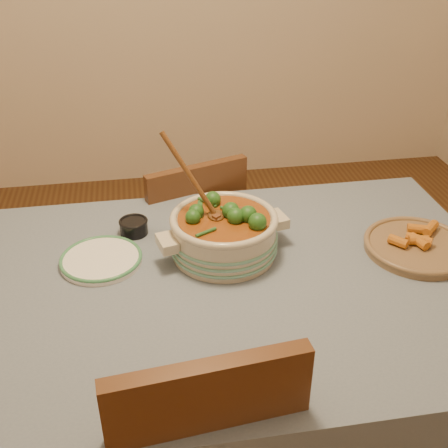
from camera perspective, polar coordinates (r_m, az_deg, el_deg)
name	(u,v)px	position (r m, az deg, el deg)	size (l,w,h in m)	color
dining_table	(221,306)	(1.67, -0.33, -8.34)	(1.68, 1.08, 0.76)	brown
stew_casserole	(224,230)	(1.69, -0.03, -0.66)	(0.42, 0.38, 0.39)	beige
white_plate	(101,259)	(1.73, -12.38, -3.51)	(0.25, 0.25, 0.02)	white
condiment_bowl	(134,226)	(1.84, -9.17, -0.19)	(0.11, 0.11, 0.05)	black
fried_plate	(417,245)	(1.83, 19.06, -1.99)	(0.35, 0.35, 0.05)	#806446
chair_far	(188,239)	(2.31, -3.65, -1.49)	(0.51, 0.51, 0.86)	#532F19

